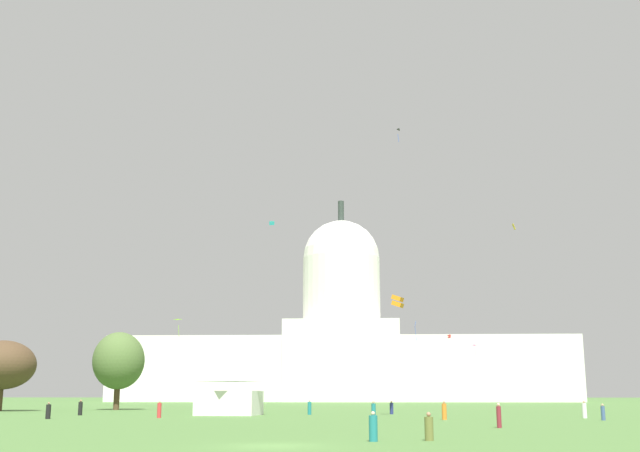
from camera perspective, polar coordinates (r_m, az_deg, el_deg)
name	(u,v)px	position (r m, az deg, el deg)	size (l,w,h in m)	color
ground_plane	(273,446)	(38.32, -3.46, -15.93)	(800.00, 800.00, 0.00)	#4C7538
capitol_building	(342,346)	(226.91, 1.62, -8.83)	(132.13, 25.14, 59.32)	silver
event_tent	(230,388)	(90.56, -6.71, -11.85)	(7.62, 6.78, 5.93)	white
tree_west_mid	(3,365)	(117.93, -22.42, -9.49)	(10.67, 10.58, 9.71)	#4C3823
tree_west_far	(119,361)	(121.64, -14.68, -9.63)	(10.23, 10.27, 11.51)	#4C3823
person_teal_near_tree_west	(310,408)	(92.11, -0.78, -13.32)	(0.58, 0.58, 1.66)	#1E757A
person_teal_back_left	(374,412)	(72.03, 3.99, -13.54)	(0.55, 0.55, 1.77)	#1E757A
person_denim_near_tree_east	(603,413)	(77.55, 20.21, -12.84)	(0.40, 0.40, 1.50)	#3D5684
person_maroon_mid_left	(499,416)	(58.92, 13.10, -13.56)	(0.43, 0.43, 1.75)	maroon
person_olive_near_tent	(429,428)	(42.57, 8.07, -14.59)	(0.53, 0.53, 1.48)	olive
person_black_front_left	(80,408)	(93.52, -17.32, -12.75)	(0.62, 0.62, 1.73)	black
person_black_deep_crowd	(48,411)	(81.39, -19.47, -12.81)	(0.66, 0.66, 1.59)	black
person_orange_lawn_far_right	(444,411)	(75.47, 9.18, -13.39)	(0.51, 0.51, 1.72)	orange
person_white_back_center	(584,410)	(83.69, 18.98, -12.78)	(0.64, 0.64, 1.69)	silver
person_red_back_right	(159,410)	(81.82, -11.81, -13.19)	(0.53, 0.53, 1.71)	red
person_teal_front_center	(373,428)	(41.57, 3.96, -14.69)	(0.56, 0.56, 1.53)	#1E757A
person_navy_front_right	(392,408)	(94.31, 5.32, -13.28)	(0.48, 0.48, 1.55)	navy
kite_black_high	(397,131)	(146.16, 5.68, 6.99)	(0.84, 1.32, 2.32)	black
kite_blue_low	(415,326)	(169.90, 7.08, -7.39)	(0.43, 0.63, 4.47)	blue
kite_gold_high	(514,227)	(163.60, 14.15, -0.05)	(0.69, 0.61, 1.28)	gold
kite_red_low	(449,337)	(200.28, 9.55, -8.07)	(0.95, 0.95, 3.34)	red
kite_lime_low	(179,322)	(134.12, -10.38, -7.01)	(1.40, 0.86, 2.82)	#8CD133
kite_magenta_low	(475,348)	(163.37, 11.42, -8.83)	(1.32, 1.20, 1.87)	#D1339E
kite_orange_low	(398,301)	(86.95, 5.76, -5.57)	(1.51, 1.46, 1.48)	orange
kite_cyan_mid	(272,223)	(142.08, -3.59, 0.21)	(0.96, 0.74, 0.79)	#33BCDB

